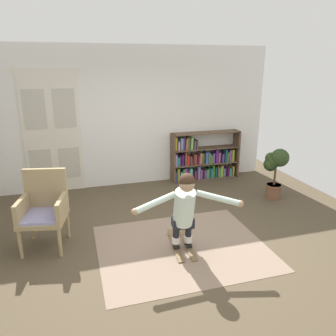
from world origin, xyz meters
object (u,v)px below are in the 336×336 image
(skis_pair, at_px, (181,245))
(person_skier, at_px, (185,206))
(wicker_chair, at_px, (44,208))
(potted_plant, at_px, (275,167))
(bookshelf, at_px, (202,160))

(skis_pair, height_order, person_skier, person_skier)
(wicker_chair, bearing_deg, potted_plant, 8.64)
(potted_plant, bearing_deg, skis_pair, -151.85)
(bookshelf, relative_size, potted_plant, 1.59)
(bookshelf, relative_size, skis_pair, 1.87)
(bookshelf, height_order, potted_plant, bookshelf)
(person_skier, bearing_deg, wicker_chair, 157.65)
(wicker_chair, xyz_separation_m, person_skier, (1.84, -0.75, 0.11))
(bookshelf, xyz_separation_m, wicker_chair, (-3.24, -2.05, 0.13))
(wicker_chair, relative_size, skis_pair, 1.31)
(person_skier, bearing_deg, potted_plant, 30.88)
(wicker_chair, distance_m, skis_pair, 2.03)
(bookshelf, relative_size, person_skier, 1.08)
(potted_plant, bearing_deg, person_skier, -149.12)
(bookshelf, bearing_deg, wicker_chair, -147.69)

